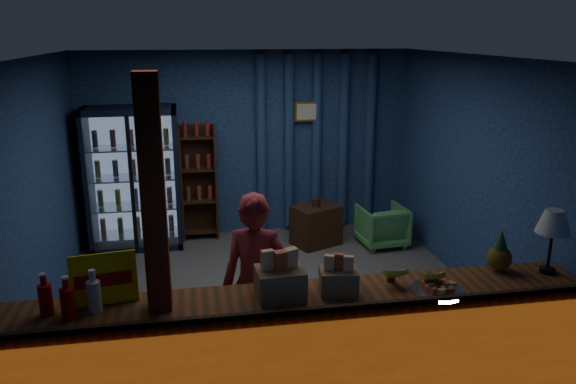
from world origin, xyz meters
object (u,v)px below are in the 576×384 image
at_px(pastry_tray, 438,289).
at_px(table_lamp, 554,224).
at_px(green_chair, 382,226).
at_px(shopkeeper, 256,285).

bearing_deg(pastry_tray, table_lamp, 9.47).
bearing_deg(table_lamp, green_chair, 95.16).
relative_size(pastry_tray, table_lamp, 0.76).
bearing_deg(table_lamp, pastry_tray, -170.53).
relative_size(shopkeeper, green_chair, 2.56).
xyz_separation_m(pastry_tray, table_lamp, (1.02, 0.17, 0.39)).
distance_m(shopkeeper, pastry_tray, 1.49).
bearing_deg(pastry_tray, green_chair, 77.33).
relative_size(shopkeeper, pastry_tray, 3.88).
height_order(shopkeeper, pastry_tray, shopkeeper).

